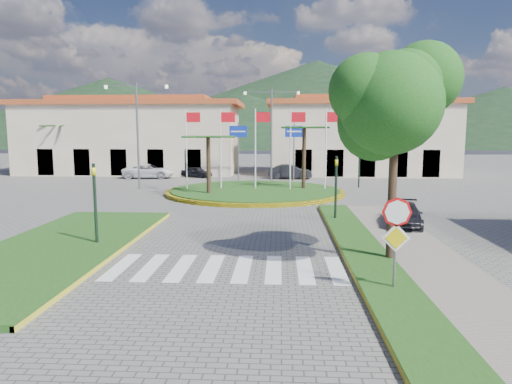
{
  "coord_description": "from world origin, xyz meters",
  "views": [
    {
      "loc": [
        1.78,
        -10.18,
        4.38
      ],
      "look_at": [
        0.82,
        8.0,
        1.96
      ],
      "focal_mm": 32.0,
      "sensor_mm": 36.0,
      "label": 1
    }
  ],
  "objects_px": {
    "white_van": "(148,171)",
    "car_side_right": "(404,215)",
    "deciduous_tree": "(396,107)",
    "roundabout_island": "(255,191)",
    "stop_sign": "(396,229)",
    "car_dark_a": "(197,172)",
    "car_dark_b": "(290,172)"
  },
  "relations": [
    {
      "from": "white_van",
      "to": "car_side_right",
      "type": "relative_size",
      "value": 1.25
    },
    {
      "from": "deciduous_tree",
      "to": "car_dark_a",
      "type": "xyz_separation_m",
      "value": [
        -11.78,
        28.32,
        -4.65
      ]
    },
    {
      "from": "car_dark_a",
      "to": "car_dark_b",
      "type": "xyz_separation_m",
      "value": [
        9.0,
        -0.86,
        0.14
      ]
    },
    {
      "from": "roundabout_island",
      "to": "car_side_right",
      "type": "xyz_separation_m",
      "value": [
        7.5,
        -11.19,
        0.39
      ]
    },
    {
      "from": "stop_sign",
      "to": "white_van",
      "type": "xyz_separation_m",
      "value": [
        -15.58,
        30.29,
        -1.12
      ]
    },
    {
      "from": "car_dark_a",
      "to": "car_side_right",
      "type": "relative_size",
      "value": 0.81
    },
    {
      "from": "car_dark_a",
      "to": "car_dark_b",
      "type": "height_order",
      "value": "car_dark_b"
    },
    {
      "from": "roundabout_island",
      "to": "car_dark_b",
      "type": "bearing_deg",
      "value": 75.44
    },
    {
      "from": "deciduous_tree",
      "to": "car_side_right",
      "type": "bearing_deg",
      "value": 71.02
    },
    {
      "from": "stop_sign",
      "to": "white_van",
      "type": "bearing_deg",
      "value": 117.23
    },
    {
      "from": "white_van",
      "to": "car_dark_a",
      "type": "distance_m",
      "value": 4.53
    },
    {
      "from": "white_van",
      "to": "car_dark_b",
      "type": "height_order",
      "value": "same"
    },
    {
      "from": "roundabout_island",
      "to": "stop_sign",
      "type": "bearing_deg",
      "value": -76.27
    },
    {
      "from": "white_van",
      "to": "car_dark_a",
      "type": "xyz_separation_m",
      "value": [
        4.4,
        1.07,
        -0.14
      ]
    },
    {
      "from": "car_dark_b",
      "to": "roundabout_island",
      "type": "bearing_deg",
      "value": 167.06
    },
    {
      "from": "deciduous_tree",
      "to": "white_van",
      "type": "relative_size",
      "value": 1.41
    },
    {
      "from": "car_side_right",
      "to": "car_dark_b",
      "type": "bearing_deg",
      "value": 115.16
    },
    {
      "from": "car_dark_b",
      "to": "white_van",
      "type": "bearing_deg",
      "value": 92.52
    },
    {
      "from": "deciduous_tree",
      "to": "white_van",
      "type": "height_order",
      "value": "deciduous_tree"
    },
    {
      "from": "deciduous_tree",
      "to": "car_dark_a",
      "type": "relative_size",
      "value": 2.2
    },
    {
      "from": "deciduous_tree",
      "to": "car_dark_b",
      "type": "distance_m",
      "value": 27.97
    },
    {
      "from": "deciduous_tree",
      "to": "car_dark_a",
      "type": "height_order",
      "value": "deciduous_tree"
    },
    {
      "from": "stop_sign",
      "to": "car_dark_a",
      "type": "xyz_separation_m",
      "value": [
        -11.18,
        31.36,
        -1.26
      ]
    },
    {
      "from": "deciduous_tree",
      "to": "car_dark_b",
      "type": "bearing_deg",
      "value": 95.78
    },
    {
      "from": "stop_sign",
      "to": "car_dark_b",
      "type": "relative_size",
      "value": 0.65
    },
    {
      "from": "roundabout_island",
      "to": "stop_sign",
      "type": "height_order",
      "value": "roundabout_island"
    },
    {
      "from": "stop_sign",
      "to": "car_dark_b",
      "type": "distance_m",
      "value": 30.6
    },
    {
      "from": "roundabout_island",
      "to": "deciduous_tree",
      "type": "distance_m",
      "value": 18.55
    },
    {
      "from": "roundabout_island",
      "to": "white_van",
      "type": "distance_m",
      "value": 14.82
    },
    {
      "from": "roundabout_island",
      "to": "car_dark_a",
      "type": "relative_size",
      "value": 4.11
    },
    {
      "from": "white_van",
      "to": "deciduous_tree",
      "type": "bearing_deg",
      "value": -154.99
    },
    {
      "from": "car_dark_b",
      "to": "car_dark_a",
      "type": "bearing_deg",
      "value": 86.16
    }
  ]
}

